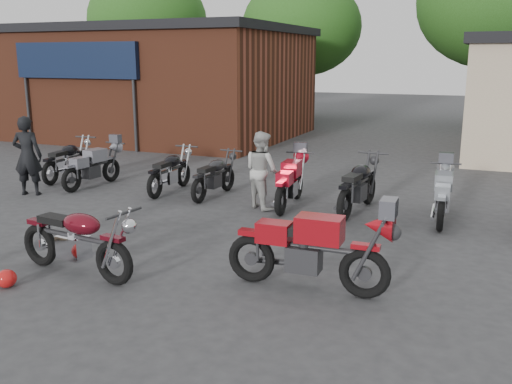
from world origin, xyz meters
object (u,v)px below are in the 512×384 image
at_px(row_bike_6, 443,193).
at_px(helmet, 6,279).
at_px(row_bike_2, 170,169).
at_px(row_bike_5, 359,183).
at_px(row_bike_3, 214,174).
at_px(vintage_motorcycle, 76,236).
at_px(row_bike_4, 290,180).
at_px(row_bike_0, 67,158).
at_px(person_light, 262,170).
at_px(person_dark, 28,156).
at_px(row_bike_1, 93,165).
at_px(sportbike, 310,246).

bearing_deg(row_bike_6, helmet, 134.53).
distance_m(row_bike_2, row_bike_5, 4.47).
xyz_separation_m(row_bike_3, row_bike_6, (4.95, -0.07, 0.03)).
xyz_separation_m(vintage_motorcycle, row_bike_4, (1.50, 4.91, -0.03)).
distance_m(row_bike_2, row_bike_6, 6.11).
distance_m(helmet, row_bike_0, 7.32).
xyz_separation_m(person_light, row_bike_3, (-1.37, 0.52, -0.28)).
bearing_deg(row_bike_0, person_light, -103.11).
bearing_deg(person_dark, row_bike_6, 169.41).
distance_m(row_bike_1, row_bike_2, 2.07).
bearing_deg(sportbike, row_bike_4, 111.07).
distance_m(row_bike_1, row_bike_4, 5.09).
bearing_deg(person_light, row_bike_4, -115.97).
bearing_deg(person_light, helmet, 104.58).
bearing_deg(row_bike_6, person_dark, 95.56).
relative_size(row_bike_2, row_bike_5, 0.89).
distance_m(row_bike_4, row_bike_6, 3.07).
relative_size(helmet, person_light, 0.17).
bearing_deg(row_bike_5, row_bike_2, 94.51).
bearing_deg(person_light, row_bike_3, 10.61).
height_order(vintage_motorcycle, helmet, vintage_motorcycle).
distance_m(row_bike_5, row_bike_6, 1.64).
bearing_deg(vintage_motorcycle, row_bike_0, 138.97).
xyz_separation_m(row_bike_2, row_bike_3, (1.16, 0.01, -0.02)).
bearing_deg(row_bike_5, row_bike_1, 96.77).
bearing_deg(vintage_motorcycle, row_bike_1, 133.60).
distance_m(person_dark, row_bike_5, 7.46).
bearing_deg(row_bike_6, row_bike_5, 86.08).
bearing_deg(row_bike_1, row_bike_5, -83.95).
xyz_separation_m(row_bike_1, row_bike_4, (5.09, 0.05, 0.03)).
height_order(row_bike_0, row_bike_4, row_bike_4).
height_order(row_bike_3, row_bike_5, row_bike_5).
xyz_separation_m(person_light, row_bike_0, (-5.72, 0.71, -0.25)).
height_order(helmet, row_bike_1, row_bike_1).
distance_m(row_bike_0, row_bike_1, 1.22).
relative_size(sportbike, person_light, 1.35).
xyz_separation_m(row_bike_2, row_bike_4, (3.04, -0.18, 0.03)).
xyz_separation_m(vintage_motorcycle, helmet, (-0.62, -0.74, -0.48)).
bearing_deg(row_bike_0, person_dark, -174.40).
xyz_separation_m(person_dark, row_bike_3, (4.00, 1.50, -0.38)).
bearing_deg(row_bike_5, row_bike_3, 94.14).
distance_m(helmet, row_bike_5, 6.80).
height_order(row_bike_1, row_bike_4, row_bike_4).
xyz_separation_m(row_bike_2, row_bike_6, (6.11, -0.07, 0.01)).
xyz_separation_m(row_bike_1, row_bike_5, (6.52, 0.18, 0.07)).
relative_size(person_dark, row_bike_0, 0.94).
xyz_separation_m(helmet, row_bike_3, (0.24, 5.84, 0.40)).
distance_m(row_bike_0, row_bike_2, 3.20).
relative_size(person_dark, row_bike_5, 0.86).
height_order(row_bike_1, row_bike_6, row_bike_6).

